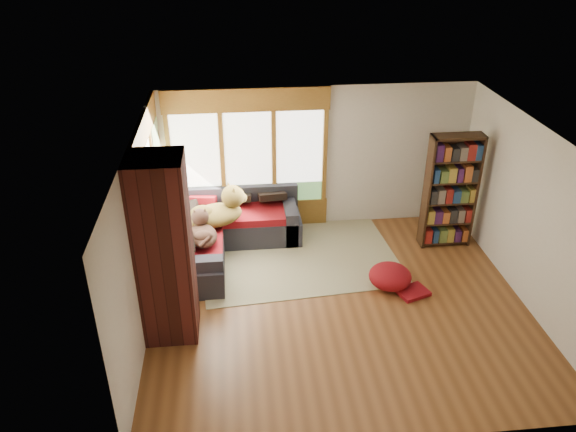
{
  "coord_description": "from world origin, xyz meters",
  "views": [
    {
      "loc": [
        -1.44,
        -6.61,
        5.15
      ],
      "look_at": [
        -0.65,
        1.06,
        0.95
      ],
      "focal_mm": 35.0,
      "sensor_mm": 36.0,
      "label": 1
    }
  ],
  "objects_px": {
    "area_rug": "(297,254)",
    "bookshelf": "(450,192)",
    "brick_chimney": "(164,251)",
    "sectional_sofa": "(208,235)",
    "pouf": "(390,276)",
    "dog_tan": "(219,210)",
    "dog_brindle": "(202,232)"
  },
  "relations": [
    {
      "from": "bookshelf",
      "to": "dog_tan",
      "type": "relative_size",
      "value": 1.79
    },
    {
      "from": "dog_tan",
      "to": "bookshelf",
      "type": "bearing_deg",
      "value": -23.48
    },
    {
      "from": "area_rug",
      "to": "bookshelf",
      "type": "relative_size",
      "value": 1.61
    },
    {
      "from": "brick_chimney",
      "to": "sectional_sofa",
      "type": "relative_size",
      "value": 1.18
    },
    {
      "from": "area_rug",
      "to": "bookshelf",
      "type": "distance_m",
      "value": 2.78
    },
    {
      "from": "bookshelf",
      "to": "pouf",
      "type": "bearing_deg",
      "value": -137.62
    },
    {
      "from": "brick_chimney",
      "to": "dog_tan",
      "type": "xyz_separation_m",
      "value": [
        0.66,
        1.96,
        -0.49
      ]
    },
    {
      "from": "dog_tan",
      "to": "dog_brindle",
      "type": "relative_size",
      "value": 1.46
    },
    {
      "from": "brick_chimney",
      "to": "dog_tan",
      "type": "height_order",
      "value": "brick_chimney"
    },
    {
      "from": "brick_chimney",
      "to": "bookshelf",
      "type": "distance_m",
      "value": 4.92
    },
    {
      "from": "brick_chimney",
      "to": "area_rug",
      "type": "height_order",
      "value": "brick_chimney"
    },
    {
      "from": "sectional_sofa",
      "to": "dog_tan",
      "type": "relative_size",
      "value": 1.95
    },
    {
      "from": "brick_chimney",
      "to": "dog_brindle",
      "type": "relative_size",
      "value": 3.36
    },
    {
      "from": "brick_chimney",
      "to": "sectional_sofa",
      "type": "height_order",
      "value": "brick_chimney"
    },
    {
      "from": "pouf",
      "to": "dog_brindle",
      "type": "distance_m",
      "value": 3.01
    },
    {
      "from": "pouf",
      "to": "dog_tan",
      "type": "distance_m",
      "value": 2.96
    },
    {
      "from": "sectional_sofa",
      "to": "bookshelf",
      "type": "xyz_separation_m",
      "value": [
        4.09,
        -0.18,
        0.7
      ]
    },
    {
      "from": "area_rug",
      "to": "dog_tan",
      "type": "bearing_deg",
      "value": 171.1
    },
    {
      "from": "sectional_sofa",
      "to": "dog_tan",
      "type": "distance_m",
      "value": 0.56
    },
    {
      "from": "dog_brindle",
      "to": "sectional_sofa",
      "type": "bearing_deg",
      "value": -12.49
    },
    {
      "from": "brick_chimney",
      "to": "dog_tan",
      "type": "relative_size",
      "value": 2.31
    },
    {
      "from": "brick_chimney",
      "to": "area_rug",
      "type": "relative_size",
      "value": 0.8
    },
    {
      "from": "bookshelf",
      "to": "dog_brindle",
      "type": "relative_size",
      "value": 2.6
    },
    {
      "from": "area_rug",
      "to": "pouf",
      "type": "distance_m",
      "value": 1.7
    },
    {
      "from": "bookshelf",
      "to": "dog_brindle",
      "type": "bearing_deg",
      "value": -173.94
    },
    {
      "from": "bookshelf",
      "to": "pouf",
      "type": "relative_size",
      "value": 3.05
    },
    {
      "from": "sectional_sofa",
      "to": "bookshelf",
      "type": "distance_m",
      "value": 4.16
    },
    {
      "from": "brick_chimney",
      "to": "sectional_sofa",
      "type": "xyz_separation_m",
      "value": [
        0.45,
        2.05,
        -1.0
      ]
    },
    {
      "from": "sectional_sofa",
      "to": "pouf",
      "type": "height_order",
      "value": "sectional_sofa"
    },
    {
      "from": "area_rug",
      "to": "dog_brindle",
      "type": "bearing_deg",
      "value": -167.88
    },
    {
      "from": "area_rug",
      "to": "dog_tan",
      "type": "height_order",
      "value": "dog_tan"
    },
    {
      "from": "pouf",
      "to": "dog_tan",
      "type": "height_order",
      "value": "dog_tan"
    }
  ]
}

